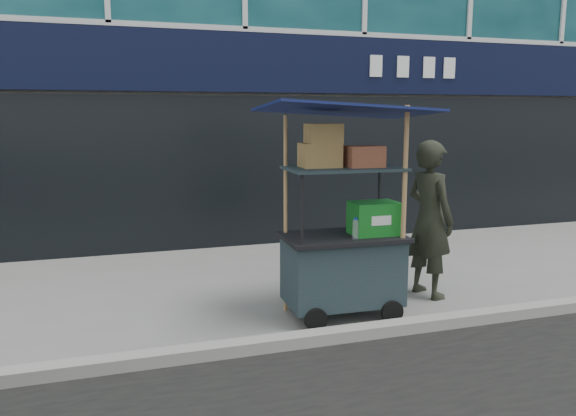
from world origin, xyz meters
name	(u,v)px	position (x,y,z in m)	size (l,w,h in m)	color
ground	(341,332)	(0.00, 0.00, 0.00)	(80.00, 80.00, 0.00)	slate
curb	(349,334)	(0.00, -0.20, 0.06)	(80.00, 0.18, 0.12)	gray
vendor_cart	(344,243)	(0.21, 0.43, 0.79)	(1.69, 1.22, 2.25)	#1B292E
vendor_man	(430,219)	(1.42, 0.75, 0.91)	(0.67, 0.44, 1.83)	#262A1E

